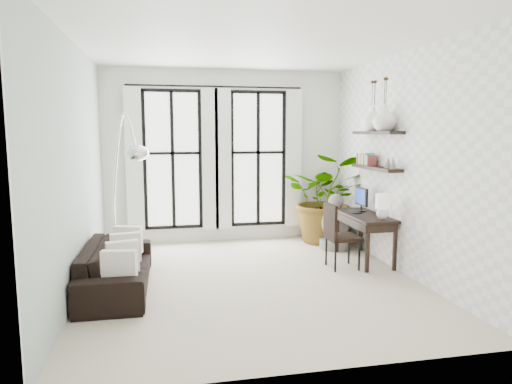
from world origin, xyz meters
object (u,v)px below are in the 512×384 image
object	(u,v)px
desk	(366,218)
buddha	(335,226)
arc_lamp	(124,153)
sofa	(117,267)
plant	(326,198)
desk_chair	(337,232)

from	to	relation	value
desk	buddha	distance (m)	0.96
buddha	desk	bearing A→B (deg)	-80.45
buddha	arc_lamp	bearing A→B (deg)	-164.18
sofa	buddha	size ratio (longest dim) A/B	2.10
plant	desk	bearing A→B (deg)	-84.18
buddha	desk_chair	bearing A→B (deg)	-110.05
sofa	plant	distance (m)	4.14
sofa	buddha	xyz separation A→B (m)	(3.59, 1.45, 0.11)
desk	desk_chair	xyz separation A→B (m)	(-0.56, -0.23, -0.15)
sofa	arc_lamp	size ratio (longest dim) A/B	0.89
plant	arc_lamp	size ratio (longest dim) A/B	0.72
plant	buddha	distance (m)	0.67
plant	desk	distance (m)	1.43
buddha	plant	bearing A→B (deg)	89.19
desk	arc_lamp	world-z (taller)	arc_lamp
sofa	arc_lamp	distance (m)	1.55
desk	plant	bearing A→B (deg)	95.82
desk	buddha	bearing A→B (deg)	99.55
sofa	arc_lamp	xyz separation A→B (m)	(0.10, 0.46, 1.48)
desk	buddha	world-z (taller)	desk
plant	desk_chair	world-z (taller)	plant
desk_chair	sofa	bearing A→B (deg)	-175.11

